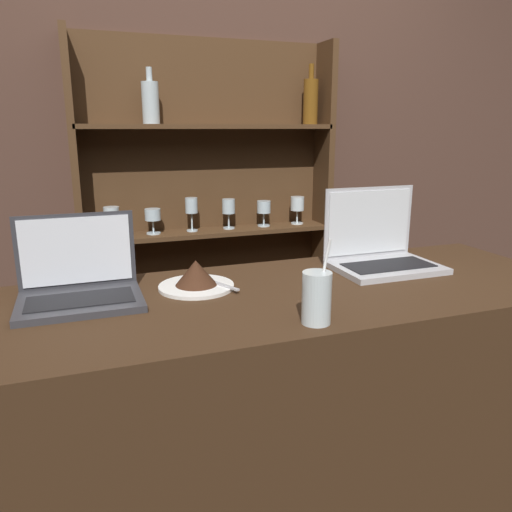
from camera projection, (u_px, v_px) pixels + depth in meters
bar_counter at (294, 456)px, 1.53m from camera, size 1.68×0.62×1.08m
back_wall at (200, 165)px, 2.35m from camera, size 7.00×0.06×2.70m
back_shelf at (210, 242)px, 2.38m from camera, size 1.18×0.18×1.91m
laptop_near at (79, 283)px, 1.30m from camera, size 0.31×0.23×0.22m
laptop_far at (380, 250)px, 1.62m from camera, size 0.33×0.23×0.25m
cake_plate at (196, 277)px, 1.40m from camera, size 0.21×0.21×0.08m
water_glass at (317, 298)px, 1.15m from camera, size 0.07×0.07×0.20m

